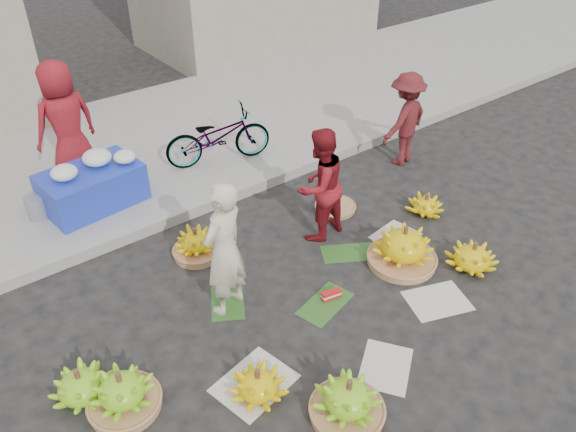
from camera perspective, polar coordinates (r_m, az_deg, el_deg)
ground at (r=6.28m, az=3.31°, el=-7.54°), size 80.00×80.00×0.00m
curb at (r=7.68m, az=-7.30°, el=1.74°), size 40.00×0.25×0.15m
sidewalk at (r=9.34m, az=-14.05°, el=7.21°), size 40.00×4.00×0.12m
newspaper_scatter at (r=5.88m, az=8.44°, el=-11.63°), size 3.20×1.80×0.00m
banana_leaves at (r=6.34m, az=1.44°, el=-6.93°), size 2.00×1.00×0.00m
banana_bunch_0 at (r=5.30m, az=-16.47°, el=-16.86°), size 0.64×0.64×0.44m
banana_bunch_1 at (r=5.23m, az=-3.08°, el=-16.70°), size 0.64×0.64×0.32m
banana_bunch_2 at (r=5.07m, az=6.11°, el=-18.18°), size 0.68×0.68×0.45m
banana_bunch_3 at (r=6.81m, az=18.25°, el=-3.96°), size 0.72×0.72×0.36m
banana_bunch_4 at (r=6.62m, az=11.65°, el=-3.12°), size 0.94×0.94×0.53m
banana_bunch_5 at (r=7.62m, az=13.82°, el=1.08°), size 0.58×0.58×0.29m
banana_bunch_6 at (r=5.51m, az=-20.34°, el=-15.83°), size 0.60×0.60×0.35m
banana_bunch_7 at (r=6.73m, az=-9.32°, el=-2.85°), size 0.57×0.57×0.40m
basket_spare at (r=7.54m, az=4.82°, el=0.85°), size 0.55×0.55×0.06m
incense_stack at (r=6.16m, az=4.42°, el=-7.96°), size 0.23×0.11×0.09m
vendor_cream at (r=5.63m, az=-6.51°, el=-3.42°), size 0.65×0.54×1.52m
vendor_red at (r=6.69m, az=3.23°, el=3.13°), size 0.77×0.64×1.44m
man_striped at (r=8.51m, az=11.81°, el=9.59°), size 0.98×0.67×1.41m
flower_table at (r=7.71m, az=-19.25°, el=3.03°), size 1.31×0.90×0.71m
grey_bucket at (r=7.78m, az=-24.15°, el=0.85°), size 0.27×0.27×0.30m
flower_vendor at (r=8.14m, az=-21.66°, el=8.73°), size 0.90×0.65×1.71m
bicycle at (r=8.29m, az=-7.12°, el=8.04°), size 0.95×1.65×0.82m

